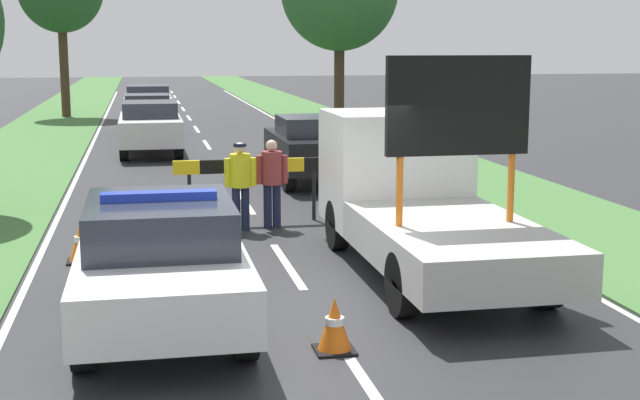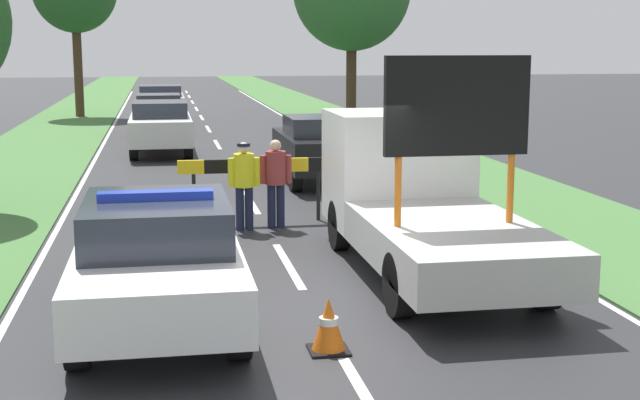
{
  "view_description": "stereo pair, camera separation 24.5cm",
  "coord_description": "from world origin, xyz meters",
  "px_view_note": "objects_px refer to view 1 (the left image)",
  "views": [
    {
      "loc": [
        -2.05,
        -10.79,
        3.26
      ],
      "look_at": [
        0.35,
        1.23,
        1.1
      ],
      "focal_mm": 50.0,
      "sensor_mm": 36.0,
      "label": 1
    },
    {
      "loc": [
        -1.81,
        -10.84,
        3.26
      ],
      "look_at": [
        0.35,
        1.23,
        1.1
      ],
      "focal_mm": 50.0,
      "sensor_mm": 36.0,
      "label": 2
    }
  ],
  "objects_px": {
    "pedestrian_civilian": "(272,177)",
    "traffic_cone_behind_barrier": "(392,188)",
    "road_barrier": "(252,170)",
    "police_officer": "(240,178)",
    "police_car": "(161,258)",
    "work_truck": "(416,194)",
    "traffic_cone_near_police": "(436,213)",
    "traffic_cone_near_truck": "(82,242)",
    "queued_car_van_white": "(150,126)",
    "queued_car_wagon_maroon": "(147,115)",
    "queued_car_sedan_black": "(313,147)",
    "queued_car_sedan_silver": "(148,103)",
    "traffic_cone_centre_front": "(335,325)"
  },
  "relations": [
    {
      "from": "pedestrian_civilian",
      "to": "queued_car_wagon_maroon",
      "type": "relative_size",
      "value": 0.4
    },
    {
      "from": "pedestrian_civilian",
      "to": "work_truck",
      "type": "bearing_deg",
      "value": -78.14
    },
    {
      "from": "traffic_cone_near_police",
      "to": "traffic_cone_centre_front",
      "type": "height_order",
      "value": "traffic_cone_centre_front"
    },
    {
      "from": "traffic_cone_centre_front",
      "to": "queued_car_wagon_maroon",
      "type": "distance_m",
      "value": 23.56
    },
    {
      "from": "work_truck",
      "to": "queued_car_van_white",
      "type": "bearing_deg",
      "value": -78.99
    },
    {
      "from": "work_truck",
      "to": "police_officer",
      "type": "xyz_separation_m",
      "value": [
        -2.29,
        2.92,
        -0.13
      ]
    },
    {
      "from": "road_barrier",
      "to": "pedestrian_civilian",
      "type": "relative_size",
      "value": 1.81
    },
    {
      "from": "pedestrian_civilian",
      "to": "police_car",
      "type": "bearing_deg",
      "value": -129.27
    },
    {
      "from": "police_car",
      "to": "work_truck",
      "type": "xyz_separation_m",
      "value": [
        3.78,
        2.14,
        0.27
      ]
    },
    {
      "from": "police_officer",
      "to": "road_barrier",
      "type": "bearing_deg",
      "value": -112.51
    },
    {
      "from": "traffic_cone_behind_barrier",
      "to": "queued_car_wagon_maroon",
      "type": "height_order",
      "value": "queued_car_wagon_maroon"
    },
    {
      "from": "road_barrier",
      "to": "traffic_cone_near_police",
      "type": "relative_size",
      "value": 5.38
    },
    {
      "from": "queued_car_sedan_silver",
      "to": "road_barrier",
      "type": "bearing_deg",
      "value": 94.31
    },
    {
      "from": "traffic_cone_behind_barrier",
      "to": "queued_car_van_white",
      "type": "relative_size",
      "value": 0.14
    },
    {
      "from": "police_officer",
      "to": "pedestrian_civilian",
      "type": "relative_size",
      "value": 0.99
    },
    {
      "from": "police_car",
      "to": "queued_car_sedan_black",
      "type": "xyz_separation_m",
      "value": [
        3.79,
        10.26,
        0.06
      ]
    },
    {
      "from": "traffic_cone_behind_barrier",
      "to": "traffic_cone_near_police",
      "type": "bearing_deg",
      "value": -88.32
    },
    {
      "from": "police_car",
      "to": "traffic_cone_near_police",
      "type": "relative_size",
      "value": 8.94
    },
    {
      "from": "work_truck",
      "to": "police_officer",
      "type": "height_order",
      "value": "work_truck"
    },
    {
      "from": "pedestrian_civilian",
      "to": "queued_car_sedan_silver",
      "type": "relative_size",
      "value": 0.35
    },
    {
      "from": "road_barrier",
      "to": "queued_car_sedan_black",
      "type": "height_order",
      "value": "queued_car_sedan_black"
    },
    {
      "from": "queued_car_wagon_maroon",
      "to": "queued_car_sedan_black",
      "type": "bearing_deg",
      "value": 107.59
    },
    {
      "from": "traffic_cone_near_police",
      "to": "queued_car_sedan_black",
      "type": "xyz_separation_m",
      "value": [
        -1.14,
        5.66,
        0.58
      ]
    },
    {
      "from": "traffic_cone_behind_barrier",
      "to": "road_barrier",
      "type": "bearing_deg",
      "value": -154.3
    },
    {
      "from": "road_barrier",
      "to": "traffic_cone_near_truck",
      "type": "xyz_separation_m",
      "value": [
        -2.91,
        -2.52,
        -0.66
      ]
    },
    {
      "from": "work_truck",
      "to": "queued_car_sedan_black",
      "type": "bearing_deg",
      "value": -93.45
    },
    {
      "from": "queued_car_van_white",
      "to": "queued_car_sedan_silver",
      "type": "height_order",
      "value": "queued_car_van_white"
    },
    {
      "from": "police_officer",
      "to": "pedestrian_civilian",
      "type": "bearing_deg",
      "value": -166.95
    },
    {
      "from": "work_truck",
      "to": "traffic_cone_centre_front",
      "type": "height_order",
      "value": "work_truck"
    },
    {
      "from": "traffic_cone_centre_front",
      "to": "queued_car_sedan_black",
      "type": "xyz_separation_m",
      "value": [
        2.01,
        11.65,
        0.55
      ]
    },
    {
      "from": "traffic_cone_behind_barrier",
      "to": "queued_car_sedan_black",
      "type": "xyz_separation_m",
      "value": [
        -1.07,
        3.03,
        0.53
      ]
    },
    {
      "from": "traffic_cone_near_police",
      "to": "traffic_cone_near_truck",
      "type": "xyz_separation_m",
      "value": [
        -6.05,
        -1.36,
        0.05
      ]
    },
    {
      "from": "work_truck",
      "to": "queued_car_van_white",
      "type": "height_order",
      "value": "work_truck"
    },
    {
      "from": "traffic_cone_near_police",
      "to": "queued_car_van_white",
      "type": "bearing_deg",
      "value": 112.06
    },
    {
      "from": "work_truck",
      "to": "queued_car_sedan_silver",
      "type": "bearing_deg",
      "value": -85.28
    },
    {
      "from": "road_barrier",
      "to": "police_officer",
      "type": "bearing_deg",
      "value": -109.64
    },
    {
      "from": "traffic_cone_near_truck",
      "to": "queued_car_sedan_black",
      "type": "bearing_deg",
      "value": 55.05
    },
    {
      "from": "traffic_cone_behind_barrier",
      "to": "queued_car_wagon_maroon",
      "type": "distance_m",
      "value": 15.65
    },
    {
      "from": "queued_car_sedan_black",
      "to": "queued_car_van_white",
      "type": "height_order",
      "value": "queued_car_sedan_black"
    },
    {
      "from": "pedestrian_civilian",
      "to": "traffic_cone_behind_barrier",
      "type": "xyz_separation_m",
      "value": [
        2.79,
        2.04,
        -0.62
      ]
    },
    {
      "from": "queued_car_van_white",
      "to": "queued_car_wagon_maroon",
      "type": "xyz_separation_m",
      "value": [
        -0.04,
        5.51,
        -0.08
      ]
    },
    {
      "from": "traffic_cone_behind_barrier",
      "to": "queued_car_van_white",
      "type": "distance_m",
      "value": 10.53
    },
    {
      "from": "queued_car_wagon_maroon",
      "to": "queued_car_sedan_silver",
      "type": "distance_m",
      "value": 5.87
    },
    {
      "from": "traffic_cone_centre_front",
      "to": "traffic_cone_near_truck",
      "type": "bearing_deg",
      "value": 122.09
    },
    {
      "from": "pedestrian_civilian",
      "to": "queued_car_sedan_silver",
      "type": "height_order",
      "value": "pedestrian_civilian"
    },
    {
      "from": "queued_car_sedan_silver",
      "to": "traffic_cone_centre_front",
      "type": "bearing_deg",
      "value": 93.26
    },
    {
      "from": "queued_car_van_white",
      "to": "police_officer",
      "type": "bearing_deg",
      "value": 97.01
    },
    {
      "from": "traffic_cone_near_police",
      "to": "traffic_cone_near_truck",
      "type": "distance_m",
      "value": 6.21
    },
    {
      "from": "work_truck",
      "to": "traffic_cone_near_police",
      "type": "height_order",
      "value": "work_truck"
    },
    {
      "from": "queued_car_sedan_black",
      "to": "queued_car_sedan_silver",
      "type": "relative_size",
      "value": 0.86
    }
  ]
}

